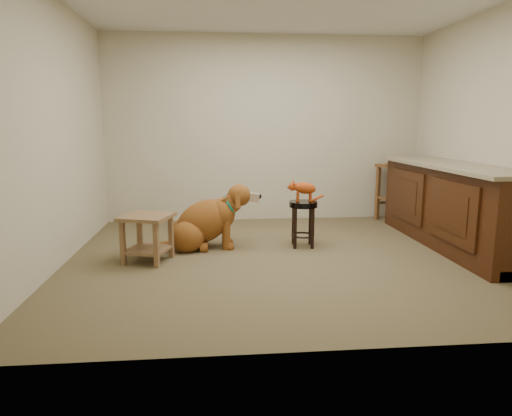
{
  "coord_description": "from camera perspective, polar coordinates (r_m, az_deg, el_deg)",
  "views": [
    {
      "loc": [
        -0.76,
        -4.54,
        1.37
      ],
      "look_at": [
        -0.28,
        0.45,
        0.45
      ],
      "focal_mm": 32.0,
      "sensor_mm": 36.0,
      "label": 1
    }
  ],
  "objects": [
    {
      "name": "tabby_kitten",
      "position": [
        5.11,
        5.86,
        2.42
      ],
      "size": [
        0.43,
        0.14,
        0.27
      ],
      "rotation": [
        0.0,
        0.0,
        -0.08
      ],
      "color": "#AA3C11",
      "rests_on": "padded_stool"
    },
    {
      "name": "side_table",
      "position": [
        4.71,
        -13.44,
        -2.81
      ],
      "size": [
        0.58,
        0.58,
        0.48
      ],
      "rotation": [
        0.0,
        0.0,
        -0.32
      ],
      "color": "brown",
      "rests_on": "ground"
    },
    {
      "name": "cabinet_run",
      "position": [
        5.62,
        23.39,
        0.02
      ],
      "size": [
        0.7,
        2.56,
        0.94
      ],
      "color": "#401E0B",
      "rests_on": "ground"
    },
    {
      "name": "padded_stool",
      "position": [
        5.16,
        5.91,
        -0.83
      ],
      "size": [
        0.32,
        0.32,
        0.52
      ],
      "rotation": [
        0.0,
        0.0,
        -0.08
      ],
      "color": "black",
      "rests_on": "ground"
    },
    {
      "name": "golden_retriever",
      "position": [
        5.13,
        -6.42,
        -1.86
      ],
      "size": [
        1.21,
        0.59,
        0.77
      ],
      "rotation": [
        0.0,
        0.0,
        -0.0
      ],
      "color": "brown",
      "rests_on": "ground"
    },
    {
      "name": "floor",
      "position": [
        4.8,
        3.87,
        -6.19
      ],
      "size": [
        4.5,
        4.0,
        0.01
      ],
      "primitive_type": "cube",
      "color": "brown",
      "rests_on": "ground"
    },
    {
      "name": "room_shell",
      "position": [
        4.61,
        4.13,
        14.2
      ],
      "size": [
        4.54,
        4.04,
        2.62
      ],
      "color": "beige",
      "rests_on": "ground"
    },
    {
      "name": "wood_stool",
      "position": [
        6.83,
        17.07,
        1.99
      ],
      "size": [
        0.57,
        0.57,
        0.82
      ],
      "rotation": [
        0.0,
        0.0,
        0.37
      ],
      "color": "brown",
      "rests_on": "ground"
    }
  ]
}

